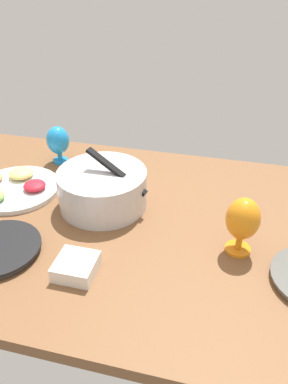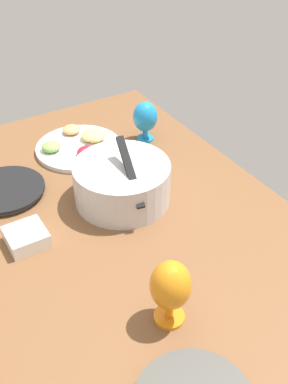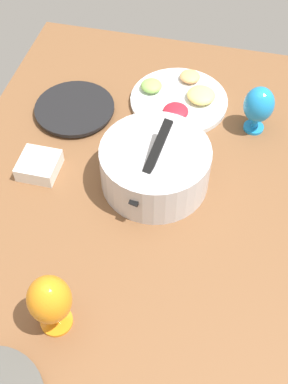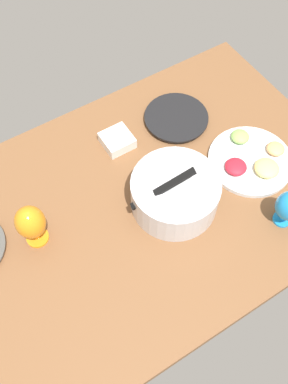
{
  "view_description": "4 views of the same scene",
  "coord_description": "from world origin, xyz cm",
  "px_view_note": "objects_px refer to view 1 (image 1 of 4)",
  "views": [
    {
      "loc": [
        30.09,
        -98.06,
        77.7
      ],
      "look_at": [
        4.0,
        6.23,
        7.9
      ],
      "focal_mm": 35.6,
      "sensor_mm": 36.0,
      "label": 1
    },
    {
      "loc": [
        96.03,
        -49.68,
        94.92
      ],
      "look_at": [
        -1.71,
        9.31,
        7.9
      ],
      "focal_mm": 43.94,
      "sensor_mm": 36.0,
      "label": 2
    },
    {
      "loc": [
        78.44,
        24.62,
        111.69
      ],
      "look_at": [
        -0.38,
        6.03,
        7.9
      ],
      "focal_mm": 46.33,
      "sensor_mm": 36.0,
      "label": 3
    },
    {
      "loc": [
        39.37,
        66.99,
        135.89
      ],
      "look_at": [
        -1.79,
        1.16,
        7.9
      ],
      "focal_mm": 40.6,
      "sensor_mm": 36.0,
      "label": 4
    }
  ],
  "objects_px": {
    "mixing_bowl": "(103,187)",
    "fruit_platter": "(16,187)",
    "hurricane_glass_orange": "(243,220)",
    "hurricane_glass_blue": "(58,141)",
    "square_bowl_white": "(76,266)"
  },
  "relations": [
    {
      "from": "fruit_platter",
      "to": "hurricane_glass_blue",
      "type": "xyz_separation_m",
      "value": [
        0.07,
        0.25,
        0.08
      ]
    },
    {
      "from": "hurricane_glass_blue",
      "to": "square_bowl_white",
      "type": "height_order",
      "value": "hurricane_glass_blue"
    },
    {
      "from": "mixing_bowl",
      "to": "fruit_platter",
      "type": "distance_m",
      "value": 0.36
    },
    {
      "from": "mixing_bowl",
      "to": "square_bowl_white",
      "type": "xyz_separation_m",
      "value": [
        0.04,
        -0.34,
        -0.05
      ]
    },
    {
      "from": "hurricane_glass_orange",
      "to": "square_bowl_white",
      "type": "height_order",
      "value": "hurricane_glass_orange"
    },
    {
      "from": "hurricane_glass_blue",
      "to": "hurricane_glass_orange",
      "type": "xyz_separation_m",
      "value": [
        0.76,
        -0.39,
        0.02
      ]
    },
    {
      "from": "hurricane_glass_blue",
      "to": "square_bowl_white",
      "type": "relative_size",
      "value": 1.42
    },
    {
      "from": "hurricane_glass_orange",
      "to": "square_bowl_white",
      "type": "xyz_separation_m",
      "value": [
        -0.44,
        -0.21,
        -0.09
      ]
    },
    {
      "from": "hurricane_glass_orange",
      "to": "square_bowl_white",
      "type": "relative_size",
      "value": 1.65
    },
    {
      "from": "fruit_platter",
      "to": "hurricane_glass_orange",
      "type": "distance_m",
      "value": 0.84
    },
    {
      "from": "hurricane_glass_blue",
      "to": "square_bowl_white",
      "type": "bearing_deg",
      "value": -61.7
    },
    {
      "from": "square_bowl_white",
      "to": "fruit_platter",
      "type": "bearing_deg",
      "value": 138.23
    },
    {
      "from": "mixing_bowl",
      "to": "fruit_platter",
      "type": "height_order",
      "value": "mixing_bowl"
    },
    {
      "from": "mixing_bowl",
      "to": "hurricane_glass_orange",
      "type": "distance_m",
      "value": 0.49
    },
    {
      "from": "mixing_bowl",
      "to": "square_bowl_white",
      "type": "height_order",
      "value": "mixing_bowl"
    }
  ]
}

